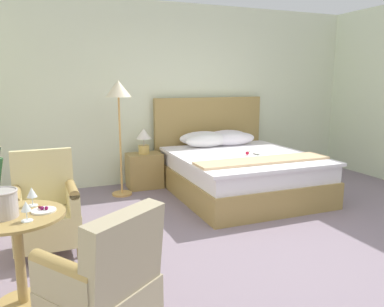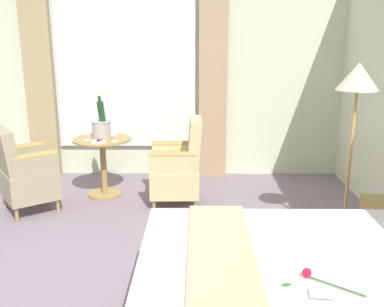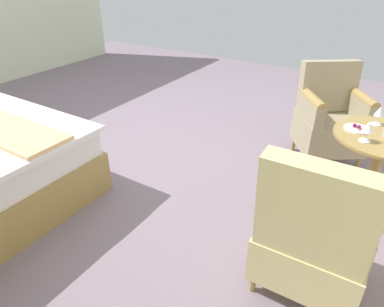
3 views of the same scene
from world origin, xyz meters
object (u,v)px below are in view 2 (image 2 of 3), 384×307
object	(u,v)px
side_table_round	(103,160)
wine_glass_near_edge	(114,132)
armchair_facing_bed	(24,173)
snack_plate	(99,142)
armchair_by_window	(179,167)
champagne_bucket	(101,126)
floor_lamp_brass	(357,93)
wine_glass_near_bucket	(86,132)

from	to	relation	value
side_table_round	wine_glass_near_edge	distance (m)	0.40
side_table_round	armchair_facing_bed	world-z (taller)	armchair_facing_bed
wine_glass_near_edge	snack_plate	distance (m)	0.19
snack_plate	armchair_by_window	distance (m)	0.93
champagne_bucket	floor_lamp_brass	bearing A→B (deg)	62.20
wine_glass_near_bucket	snack_plate	world-z (taller)	wine_glass_near_bucket
wine_glass_near_edge	snack_plate	bearing A→B (deg)	-64.78
wine_glass_near_bucket	wine_glass_near_edge	distance (m)	0.32
side_table_round	armchair_by_window	distance (m)	0.91
wine_glass_near_bucket	snack_plate	bearing A→B (deg)	57.78
floor_lamp_brass	snack_plate	bearing A→B (deg)	-112.86
floor_lamp_brass	armchair_by_window	size ratio (longest dim) A/B	1.68
wine_glass_near_bucket	floor_lamp_brass	bearing A→B (deg)	66.50
side_table_round	wine_glass_near_bucket	xyz separation A→B (m)	(0.08, -0.16, 0.35)
side_table_round	wine_glass_near_edge	size ratio (longest dim) A/B	4.86
side_table_round	wine_glass_near_edge	xyz separation A→B (m)	(0.11, 0.16, 0.35)
side_table_round	wine_glass_near_edge	bearing A→B (deg)	56.23
champagne_bucket	armchair_by_window	bearing A→B (deg)	73.45
wine_glass_near_bucket	armchair_by_window	bearing A→B (deg)	84.21
floor_lamp_brass	snack_plate	xyz separation A→B (m)	(-1.01, -2.40, -0.66)
snack_plate	wine_glass_near_bucket	bearing A→B (deg)	-122.22
armchair_by_window	wine_glass_near_edge	bearing A→B (deg)	-96.09
champagne_bucket	wine_glass_near_bucket	distance (m)	0.22
floor_lamp_brass	armchair_facing_bed	xyz separation A→B (m)	(-0.71, -3.13, -0.92)
floor_lamp_brass	armchair_by_window	bearing A→B (deg)	-123.61
wine_glass_near_edge	armchair_by_window	xyz separation A→B (m)	(0.08, 0.73, -0.38)
snack_plate	armchair_facing_bed	xyz separation A→B (m)	(0.30, -0.73, -0.27)
snack_plate	armchair_facing_bed	size ratio (longest dim) A/B	0.18
floor_lamp_brass	champagne_bucket	xyz separation A→B (m)	(-1.28, -2.42, -0.53)
snack_plate	wine_glass_near_edge	bearing A→B (deg)	115.22
wine_glass_near_bucket	snack_plate	distance (m)	0.21
snack_plate	armchair_by_window	xyz separation A→B (m)	(0.00, 0.88, -0.29)
snack_plate	champagne_bucket	bearing A→B (deg)	-175.30
champagne_bucket	snack_plate	xyz separation A→B (m)	(0.27, 0.02, -0.12)
wine_glass_near_bucket	armchair_by_window	size ratio (longest dim) A/B	0.14
champagne_bucket	armchair_facing_bed	xyz separation A→B (m)	(0.57, -0.71, -0.39)
side_table_round	champagne_bucket	world-z (taller)	champagne_bucket
armchair_facing_bed	floor_lamp_brass	bearing A→B (deg)	77.20
armchair_facing_bed	wine_glass_near_edge	bearing A→B (deg)	112.80
armchair_by_window	armchair_facing_bed	xyz separation A→B (m)	(0.30, -1.62, 0.03)
champagne_bucket	wine_glass_near_edge	bearing A→B (deg)	42.95
champagne_bucket	wine_glass_near_bucket	bearing A→B (deg)	-40.73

